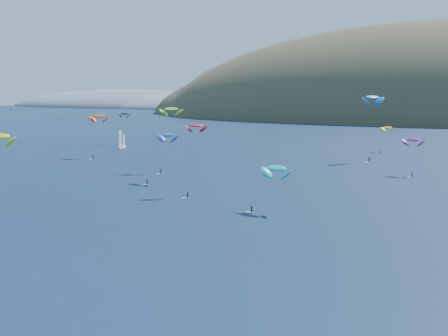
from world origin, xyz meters
name	(u,v)px	position (x,y,z in m)	size (l,w,h in m)	color
headland	(140,109)	(-445.26, 750.08, -3.36)	(460.00, 250.00, 60.00)	slate
sailboat	(122,146)	(-96.04, 189.69, 0.88)	(8.22, 7.07, 10.07)	white
kitesurfer_1	(99,116)	(-81.86, 152.40, 17.68)	(9.50, 11.04, 20.22)	#8FCD16
kitesurfer_2	(0,136)	(-48.38, 61.64, 16.66)	(10.31, 10.13, 19.44)	#8FCD16
kitesurfer_3	(171,109)	(-32.23, 127.91, 22.21)	(8.89, 13.03, 24.52)	#8FCD16
kitesurfer_4	(373,97)	(26.87, 188.91, 25.95)	(10.22, 11.71, 28.91)	#8FCD16
kitesurfer_5	(276,168)	(27.90, 74.00, 10.57)	(10.05, 7.78, 13.02)	#8FCD16
kitesurfer_6	(413,140)	(48.51, 153.29, 12.22)	(8.14, 9.17, 14.40)	#8FCD16
kitesurfer_9	(196,126)	(-1.46, 88.37, 19.32)	(6.71, 11.10, 21.15)	#8FCD16
kitesurfer_10	(168,135)	(-20.25, 104.74, 14.96)	(8.74, 12.02, 17.26)	#8FCD16
kitesurfer_11	(387,128)	(25.97, 228.40, 11.27)	(8.01, 14.25, 13.32)	#8FCD16
kitesurfer_12	(124,114)	(-109.96, 213.12, 15.75)	(6.83, 7.60, 17.58)	#8FCD16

